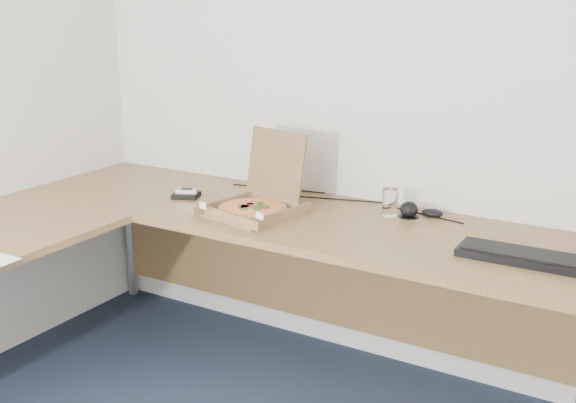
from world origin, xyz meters
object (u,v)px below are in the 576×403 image
Objects in this scene: pizza_box at (255,205)px; keyboard at (523,257)px; drinking_glass at (390,202)px; wallet at (186,195)px; desk at (163,237)px.

keyboard is at bearing 13.76° from pizza_box.
drinking_glass reaches higher than wallet.
drinking_glass is 0.26× the size of keyboard.
pizza_box reaches higher than drinking_glass.
keyboard reaches higher than wallet.
keyboard is 1.46m from wallet.
pizza_box is 0.40m from wallet.
desk is 5.83× the size of keyboard.
desk is 1.31m from keyboard.
desk is 0.45m from wallet.
pizza_box is 3.26× the size of drinking_glass.
desk is 22.48× the size of wallet.
desk is 0.91m from drinking_glass.
drinking_glass reaches higher than desk.
keyboard is (0.59, -0.24, -0.04)m from drinking_glass.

